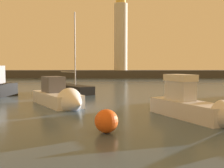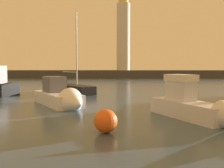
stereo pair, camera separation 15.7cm
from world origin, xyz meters
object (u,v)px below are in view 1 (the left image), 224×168
Objects in this scene: sailboat_moored at (73,88)px; lighthouse at (121,32)px; motorboat_5 at (196,107)px; mooring_buoy at (106,121)px; motorboat_1 at (61,98)px.

lighthouse is at bearing 79.35° from sailboat_moored.
lighthouse is 47.85m from motorboat_5.
motorboat_5 is 0.74× the size of sailboat_moored.
lighthouse is 35.70m from sailboat_moored.
sailboat_moored is at bearing -100.65° from lighthouse.
mooring_buoy is at bearing -150.66° from motorboat_5.
mooring_buoy is at bearing -66.05° from motorboat_1.
motorboat_1 is 8.65m from motorboat_5.
motorboat_1 is 1.10× the size of motorboat_5.
motorboat_1 is (-5.85, -42.50, -9.78)m from lighthouse.
sailboat_moored reaches higher than motorboat_5.
motorboat_1 is at bearing 149.98° from motorboat_5.
sailboat_moored is at bearing 121.29° from motorboat_5.
mooring_buoy is at bearing -93.26° from lighthouse.
motorboat_5 is at bearing -30.02° from motorboat_1.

